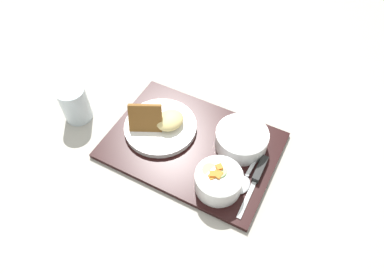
% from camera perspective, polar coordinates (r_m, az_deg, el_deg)
% --- Properties ---
extents(ground_plane, '(4.00, 4.00, 0.00)m').
position_cam_1_polar(ground_plane, '(0.93, 0.00, -1.60)').
color(ground_plane, '#ADA89E').
extents(serving_tray, '(0.49, 0.38, 0.01)m').
position_cam_1_polar(serving_tray, '(0.92, 0.00, -1.37)').
color(serving_tray, black).
rests_on(serving_tray, ground_plane).
extents(bowl_salad, '(0.12, 0.12, 0.06)m').
position_cam_1_polar(bowl_salad, '(0.82, 4.44, -7.18)').
color(bowl_salad, white).
rests_on(bowl_salad, serving_tray).
extents(bowl_soup, '(0.14, 0.14, 0.05)m').
position_cam_1_polar(bowl_soup, '(0.90, 8.27, -0.22)').
color(bowl_soup, white).
rests_on(bowl_soup, serving_tray).
extents(plate_main, '(0.20, 0.20, 0.09)m').
position_cam_1_polar(plate_main, '(0.94, -5.30, 2.05)').
color(plate_main, white).
rests_on(plate_main, serving_tray).
extents(knife, '(0.04, 0.18, 0.02)m').
position_cam_1_polar(knife, '(0.87, 11.01, -5.83)').
color(knife, silver).
rests_on(knife, serving_tray).
extents(spoon, '(0.04, 0.15, 0.01)m').
position_cam_1_polar(spoon, '(0.86, 8.86, -6.84)').
color(spoon, silver).
rests_on(spoon, serving_tray).
extents(glass_water, '(0.08, 0.08, 0.11)m').
position_cam_1_polar(glass_water, '(1.01, -18.85, 5.02)').
color(glass_water, silver).
rests_on(glass_water, ground_plane).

